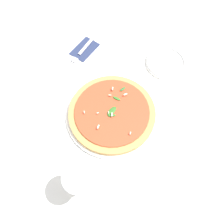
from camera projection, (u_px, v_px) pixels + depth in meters
ground_plane at (118, 125)px, 0.92m from camera, size 6.00×6.00×0.00m
pizza_arugula_main at (112, 114)px, 0.92m from camera, size 0.33×0.33×0.05m
wine_glass at (80, 181)px, 0.73m from camera, size 0.09×0.09×0.15m
napkin at (85, 49)px, 1.07m from camera, size 0.12×0.08×0.01m
fork at (83, 49)px, 1.07m from camera, size 0.23×0.04×0.00m
side_plate_white at (166, 63)px, 1.04m from camera, size 0.16×0.16×0.02m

